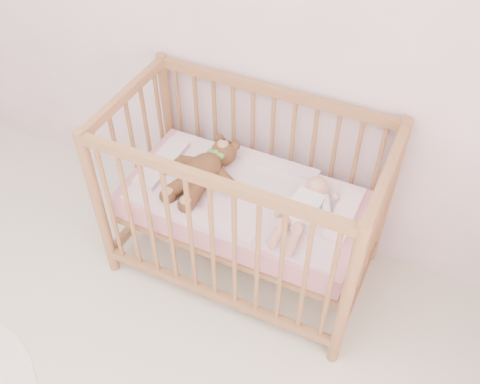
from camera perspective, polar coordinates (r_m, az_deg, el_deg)
The scene contains 5 objects.
crib at distance 2.73m, azimuth 0.45°, elevation -1.10°, with size 1.36×0.76×1.00m, color #AE6F4A, non-canonical shape.
mattress at distance 2.74m, azimuth 0.45°, elevation -1.32°, with size 1.22×0.62×0.13m, color pink.
blanket at distance 2.69m, azimuth 0.45°, elevation -0.22°, with size 1.10×0.58×0.06m, color #E29BB9, non-canonical shape.
baby at distance 2.55m, azimuth 6.87°, elevation -1.52°, with size 0.25×0.52×0.12m, color white, non-canonical shape.
teddy_bear at distance 2.69m, azimuth -4.02°, elevation 2.22°, with size 0.38×0.55×0.15m, color brown, non-canonical shape.
Camera 1 is at (1.26, -0.12, 2.48)m, focal length 40.00 mm.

